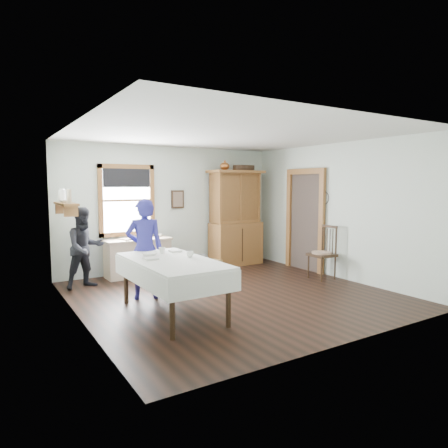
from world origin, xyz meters
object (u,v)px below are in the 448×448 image
object	(u,v)px
china_hutch	(236,218)
wicker_basket	(213,265)
dining_table	(172,287)
spindle_chair	(322,252)
work_counter	(138,257)
woman_blue	(145,253)
figure_dark	(85,251)
pail	(202,264)

from	to	relation	value
china_hutch	wicker_basket	world-z (taller)	china_hutch
china_hutch	dining_table	size ratio (longest dim) A/B	1.10
spindle_chair	wicker_basket	xyz separation A→B (m)	(-1.40, 1.89, -0.43)
work_counter	china_hutch	distance (m)	2.48
woman_blue	figure_dark	xyz separation A→B (m)	(-0.67, 1.23, -0.08)
work_counter	wicker_basket	distance (m)	1.68
china_hutch	wicker_basket	size ratio (longest dim) A/B	6.18
china_hutch	pail	xyz separation A→B (m)	(-1.07, -0.29, -0.95)
work_counter	dining_table	xyz separation A→B (m)	(-0.42, -2.63, 0.02)
work_counter	figure_dark	distance (m)	1.24
wicker_basket	figure_dark	bearing A→B (deg)	-177.62
wicker_basket	figure_dark	xyz separation A→B (m)	(-2.76, -0.12, 0.57)
pail	woman_blue	xyz separation A→B (m)	(-1.77, -1.30, 0.61)
china_hutch	spindle_chair	distance (m)	2.30
dining_table	spindle_chair	bearing A→B (deg)	7.43
pail	figure_dark	distance (m)	2.50
dining_table	figure_dark	distance (m)	2.35
work_counter	spindle_chair	distance (m)	3.73
china_hutch	pail	world-z (taller)	china_hutch
pail	woman_blue	world-z (taller)	woman_blue
woman_blue	figure_dark	world-z (taller)	woman_blue
work_counter	pail	distance (m)	1.37
wicker_basket	dining_table	bearing A→B (deg)	-131.18
pail	figure_dark	size ratio (longest dim) A/B	0.23
wicker_basket	spindle_chair	bearing A→B (deg)	-53.52
spindle_chair	pail	size ratio (longest dim) A/B	3.42
work_counter	wicker_basket	xyz separation A→B (m)	(1.63, -0.29, -0.28)
china_hutch	pail	distance (m)	1.46
pail	wicker_basket	world-z (taller)	pail
dining_table	figure_dark	world-z (taller)	figure_dark
china_hutch	figure_dark	bearing A→B (deg)	-175.70
work_counter	wicker_basket	size ratio (longest dim) A/B	3.78
china_hutch	figure_dark	size ratio (longest dim) A/B	1.62
pail	work_counter	bearing A→B (deg)	165.45
wicker_basket	figure_dark	world-z (taller)	figure_dark
wicker_basket	pail	bearing A→B (deg)	-170.96
spindle_chair	pail	xyz separation A→B (m)	(-1.72, 1.84, -0.38)
pail	woman_blue	bearing A→B (deg)	-143.78
china_hutch	woman_blue	world-z (taller)	china_hutch
spindle_chair	woman_blue	world-z (taller)	woman_blue
china_hutch	woman_blue	distance (m)	3.27
pail	figure_dark	xyz separation A→B (m)	(-2.44, -0.06, 0.52)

